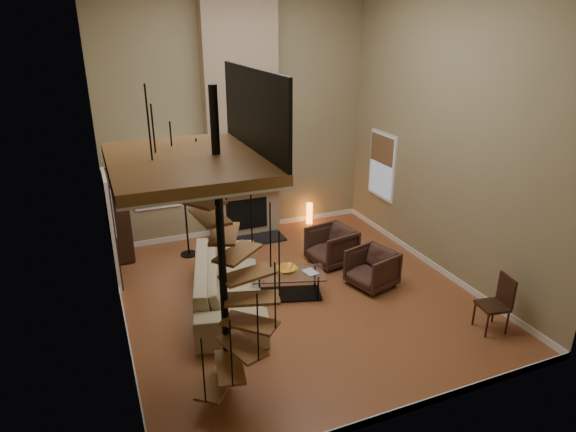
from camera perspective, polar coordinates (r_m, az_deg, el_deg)
name	(u,v)px	position (r m, az deg, el deg)	size (l,w,h in m)	color
ground	(296,295)	(9.18, 0.96, -9.04)	(6.00, 6.50, 0.01)	#AE6438
back_wall	(239,115)	(11.13, -5.71, 11.52)	(6.00, 0.02, 5.50)	#958660
front_wall	(418,214)	(5.44, 14.80, 0.20)	(6.00, 0.02, 5.50)	#958660
left_wall	(103,166)	(7.50, -20.56, 5.37)	(0.02, 6.50, 5.50)	#958660
right_wall	(447,133)	(9.70, 17.80, 9.13)	(0.02, 6.50, 5.50)	#958660
baseboard_back	(243,228)	(11.88, -5.22, -1.37)	(6.00, 0.02, 0.12)	white
baseboard_front	(397,412)	(6.87, 12.49, -21.17)	(6.00, 0.02, 0.12)	white
baseboard_left	(126,327)	(8.59, -18.13, -12.09)	(0.02, 6.50, 0.12)	white
baseboard_right	(431,263)	(10.56, 16.11, -5.25)	(0.02, 6.50, 0.12)	white
chimney_breast	(241,116)	(10.95, -5.41, 11.36)	(1.60, 0.38, 5.50)	tan
hearth	(252,240)	(11.31, -4.19, -2.78)	(1.50, 0.60, 0.04)	black
firebox	(247,214)	(11.36, -4.73, 0.22)	(0.95, 0.02, 0.72)	black
mantel	(247,190)	(11.08, -4.69, 2.97)	(1.70, 0.18, 0.06)	white
mirror_frame	(246,155)	(10.91, -4.92, 7.05)	(0.94, 0.94, 0.10)	black
mirror_disc	(245,155)	(10.92, -4.93, 7.06)	(0.80, 0.80, 0.01)	white
vase_left	(223,186)	(10.93, -7.53, 3.43)	(0.24, 0.24, 0.25)	black
vase_right	(272,181)	(11.26, -1.87, 4.06)	(0.20, 0.20, 0.21)	#17514F
window_back	(156,174)	(10.98, -15.00, 4.69)	(1.02, 0.06, 1.52)	white
window_right	(382,165)	(11.50, 10.78, 5.83)	(0.06, 1.02, 1.52)	white
entry_door	(112,230)	(9.75, -19.58, -1.55)	(0.10, 1.05, 2.16)	white
loft	(195,156)	(5.74, -10.65, 6.77)	(1.70, 2.20, 1.09)	brown
spiral_stair	(224,266)	(6.32, -7.44, -5.77)	(1.47, 1.47, 4.06)	black
hutch	(119,215)	(10.73, -18.89, 0.07)	(0.38, 0.82, 1.83)	#311A10
sofa	(228,283)	(8.79, -6.95, -7.69)	(2.89, 1.13, 0.84)	tan
armchair_near	(334,245)	(10.27, 5.37, -3.38)	(0.83, 0.86, 0.78)	#42271E
armchair_far	(375,267)	(9.48, 9.95, -5.85)	(0.77, 0.79, 0.72)	#42271E
coffee_table	(288,281)	(9.02, 0.00, -7.53)	(1.44, 1.01, 0.48)	silver
bowl	(287,270)	(8.96, -0.12, -6.19)	(0.38, 0.38, 0.09)	gold
book	(309,273)	(8.93, 2.46, -6.54)	(0.21, 0.28, 0.03)	gray
floor_lamp	(184,192)	(10.32, -11.90, 2.69)	(0.40, 0.40, 1.71)	black
accent_lamp	(309,214)	(12.19, 2.48, 0.27)	(0.15, 0.15, 0.54)	orange
side_chair	(498,301)	(8.65, 23.05, -8.96)	(0.50, 0.48, 0.94)	#311A10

